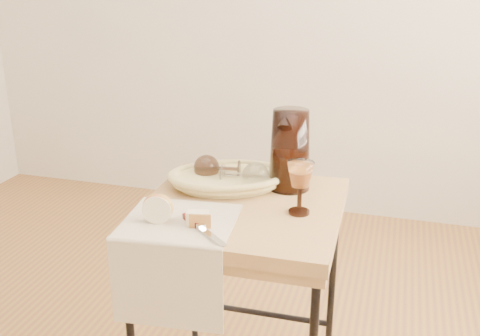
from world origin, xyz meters
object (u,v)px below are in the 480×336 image
(wine_goblet, at_px, (300,188))
(goblet_lying_a, at_px, (220,168))
(apple_half, at_px, (158,207))
(table_knife, at_px, (202,228))
(pitcher, at_px, (290,150))
(side_table, at_px, (242,310))
(goblet_lying_b, at_px, (241,175))
(bread_basket, at_px, (228,180))
(tea_towel, at_px, (179,221))

(wine_goblet, bearing_deg, goblet_lying_a, 152.38)
(apple_half, bearing_deg, table_knife, -23.98)
(pitcher, relative_size, apple_half, 3.41)
(table_knife, bearing_deg, pitcher, 108.37)
(side_table, distance_m, goblet_lying_b, 0.43)
(goblet_lying_b, bearing_deg, wine_goblet, -31.66)
(goblet_lying_a, relative_size, table_knife, 0.67)
(apple_half, bearing_deg, goblet_lying_a, 63.92)
(goblet_lying_a, distance_m, table_knife, 0.35)
(goblet_lying_a, xyz_separation_m, wine_goblet, (0.28, -0.15, 0.02))
(bread_basket, bearing_deg, goblet_lying_a, 131.63)
(side_table, distance_m, apple_half, 0.49)
(apple_half, bearing_deg, wine_goblet, 12.27)
(side_table, distance_m, goblet_lying_a, 0.45)
(goblet_lying_a, bearing_deg, bread_basket, 144.55)
(pitcher, distance_m, wine_goblet, 0.20)
(bread_basket, relative_size, goblet_lying_b, 2.48)
(side_table, distance_m, table_knife, 0.44)
(goblet_lying_a, distance_m, pitcher, 0.23)
(bread_basket, height_order, pitcher, pitcher)
(goblet_lying_a, xyz_separation_m, pitcher, (0.22, 0.03, 0.07))
(goblet_lying_a, relative_size, wine_goblet, 0.87)
(apple_half, bearing_deg, pitcher, 37.23)
(goblet_lying_b, bearing_deg, pitcher, 23.31)
(tea_towel, bearing_deg, wine_goblet, 20.98)
(bread_basket, distance_m, wine_goblet, 0.29)
(bread_basket, height_order, wine_goblet, wine_goblet)
(tea_towel, bearing_deg, side_table, 46.59)
(tea_towel, bearing_deg, table_knife, -32.80)
(tea_towel, distance_m, bread_basket, 0.29)
(side_table, relative_size, pitcher, 2.51)
(bread_basket, xyz_separation_m, goblet_lying_b, (0.05, -0.02, 0.03))
(tea_towel, xyz_separation_m, apple_half, (-0.05, -0.02, 0.04))
(side_table, relative_size, tea_towel, 2.43)
(side_table, bearing_deg, goblet_lying_b, 107.14)
(goblet_lying_b, distance_m, wine_goblet, 0.23)
(table_knife, bearing_deg, goblet_lying_b, 127.58)
(wine_goblet, bearing_deg, table_knife, -138.73)
(side_table, xyz_separation_m, apple_half, (-0.18, -0.18, 0.41))
(bread_basket, relative_size, apple_half, 3.92)
(apple_half, height_order, table_knife, apple_half)
(tea_towel, xyz_separation_m, pitcher, (0.24, 0.33, 0.12))
(goblet_lying_b, distance_m, apple_half, 0.32)
(pitcher, xyz_separation_m, wine_goblet, (0.07, -0.18, -0.05))
(bread_basket, height_order, goblet_lying_b, goblet_lying_b)
(tea_towel, height_order, table_knife, table_knife)
(goblet_lying_b, distance_m, pitcher, 0.17)
(table_knife, bearing_deg, goblet_lying_a, 141.10)
(side_table, distance_m, tea_towel, 0.43)
(pitcher, bearing_deg, table_knife, -122.02)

